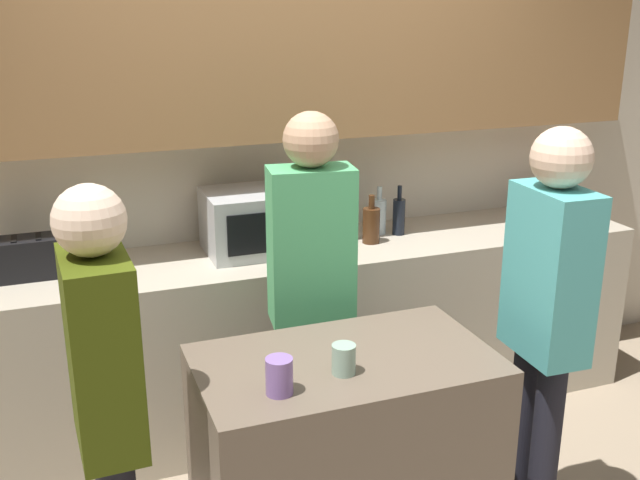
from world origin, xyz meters
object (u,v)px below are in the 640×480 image
potted_plant (547,183)px  cup_1 (279,376)px  cup_0 (344,359)px  toaster (29,257)px  microwave (260,221)px  bottle_0 (371,225)px  person_left (546,307)px  bottle_1 (379,216)px  person_center (107,394)px  person_right (311,277)px  bottle_2 (399,216)px

potted_plant → cup_1: (-1.98, -1.35, -0.14)m
cup_0 → toaster: bearing=126.5°
microwave → bottle_0: (0.56, -0.08, -0.06)m
person_left → bottle_1: bearing=6.4°
person_center → toaster: bearing=-172.3°
toaster → bottle_0: size_ratio=1.06×
toaster → person_left: (1.80, -1.23, -0.01)m
toaster → person_left: 2.18m
potted_plant → cup_1: size_ratio=3.30×
cup_0 → cup_1: cup_1 is taller
cup_1 → person_center: (-0.51, 0.12, -0.03)m
bottle_0 → person_right: person_right is taller
person_center → person_right: 1.06m
person_center → bottle_2: bearing=125.7°
microwave → potted_plant: 1.65m
toaster → person_right: (1.09, -0.64, -0.01)m
cup_0 → cup_1: bearing=-167.6°
bottle_1 → person_center: bearing=-139.4°
bottle_0 → bottle_2: bottle_2 is taller
bottle_2 → bottle_1: bearing=152.4°
cup_0 → person_right: bearing=79.3°
cup_1 → person_right: bearing=63.1°
bottle_0 → person_right: 0.76m
person_left → person_center: size_ratio=1.04×
bottle_2 → person_center: size_ratio=0.16×
potted_plant → cup_1: potted_plant is taller
bottle_2 → person_left: (0.01, -1.23, -0.02)m
bottle_0 → potted_plant: bearing=4.0°
potted_plant → cup_0: bearing=-143.3°
bottle_1 → person_left: person_left is taller
person_right → bottle_1: bearing=-124.2°
person_center → person_left: bearing=87.9°
toaster → potted_plant: (2.70, -0.00, 0.11)m
bottle_2 → person_left: person_left is taller
microwave → bottle_2: bearing=0.1°
bottle_0 → cup_1: size_ratio=2.06×
bottle_0 → person_center: (-1.39, -1.15, -0.06)m
potted_plant → bottle_0: size_ratio=1.61×
cup_1 → person_left: 1.09m
bottle_2 → potted_plant: bearing=-0.0°
potted_plant → person_center: person_center is taller
microwave → person_center: bearing=-124.3°
toaster → potted_plant: 2.70m
toaster → bottle_1: bearing=1.6°
cup_1 → bottle_0: bearing=55.3°
potted_plant → cup_0: potted_plant is taller
toaster → bottle_1: size_ratio=1.03×
bottle_0 → cup_1: bottle_0 is taller
cup_0 → microwave: bearing=86.1°
bottle_1 → cup_1: bottle_1 is taller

